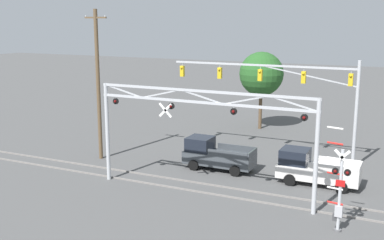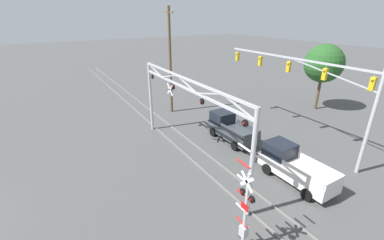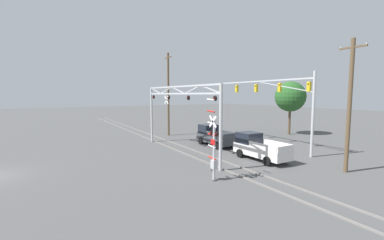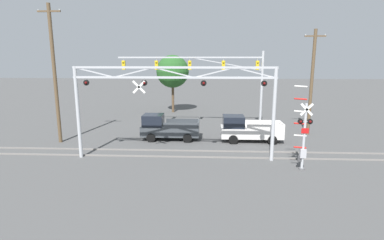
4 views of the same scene
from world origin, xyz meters
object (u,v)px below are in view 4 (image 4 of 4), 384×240
object	(u,v)px
traffic_signal_span	(219,73)
utility_pole_right	(312,82)
crossing_gantry	(174,95)
pickup_truck_lead	(167,128)
pickup_truck_following	(247,129)
crossing_signal_mast	(303,138)
utility_pole_left	(55,74)
background_tree_beyond_span	(173,72)

from	to	relation	value
traffic_signal_span	utility_pole_right	bearing A→B (deg)	-13.21
crossing_gantry	pickup_truck_lead	distance (m)	6.17
traffic_signal_span	pickup_truck_lead	world-z (taller)	traffic_signal_span
pickup_truck_following	crossing_gantry	bearing A→B (deg)	-139.36
crossing_signal_mast	utility_pole_left	world-z (taller)	utility_pole_left
traffic_signal_span	background_tree_beyond_span	bearing A→B (deg)	121.43
pickup_truck_lead	utility_pole_left	size ratio (longest dim) A/B	0.45
utility_pole_left	background_tree_beyond_span	size ratio (longest dim) A/B	1.50
crossing_gantry	utility_pole_left	size ratio (longest dim) A/B	1.23
crossing_signal_mast	utility_pole_right	world-z (taller)	utility_pole_right
utility_pole_left	crossing_gantry	bearing A→B (deg)	-20.55
crossing_gantry	traffic_signal_span	bearing A→B (deg)	70.35
traffic_signal_span	utility_pole_left	world-z (taller)	utility_pole_left
crossing_gantry	background_tree_beyond_span	distance (m)	18.45
traffic_signal_span	crossing_signal_mast	bearing A→B (deg)	-66.69
pickup_truck_lead	pickup_truck_following	size ratio (longest dim) A/B	0.97
utility_pole_right	utility_pole_left	bearing A→B (deg)	-170.04
crossing_signal_mast	pickup_truck_lead	bearing A→B (deg)	144.31
pickup_truck_lead	utility_pole_right	distance (m)	13.36
pickup_truck_lead	utility_pole_left	xyz separation A→B (m)	(-8.63, -1.30, 4.59)
crossing_gantry	utility_pole_right	world-z (taller)	utility_pole_right
traffic_signal_span	crossing_gantry	bearing A→B (deg)	-109.65
crossing_signal_mast	background_tree_beyond_span	size ratio (longest dim) A/B	0.72
utility_pole_right	pickup_truck_lead	bearing A→B (deg)	-169.09
traffic_signal_span	utility_pole_right	distance (m)	8.29
crossing_gantry	background_tree_beyond_span	bearing A→B (deg)	96.79
crossing_signal_mast	utility_pole_left	xyz separation A→B (m)	(-17.89, 5.35, 3.55)
pickup_truck_following	background_tree_beyond_span	xyz separation A→B (m)	(-7.73, 13.55, 4.17)
utility_pole_left	background_tree_beyond_span	world-z (taller)	utility_pole_left
utility_pole_left	traffic_signal_span	bearing A→B (deg)	23.10
crossing_signal_mast	traffic_signal_span	world-z (taller)	traffic_signal_span
background_tree_beyond_span	pickup_truck_following	bearing A→B (deg)	-60.30
pickup_truck_following	pickup_truck_lead	bearing A→B (deg)	178.05
traffic_signal_span	pickup_truck_following	world-z (taller)	traffic_signal_span
pickup_truck_lead	background_tree_beyond_span	bearing A→B (deg)	94.17
background_tree_beyond_span	traffic_signal_span	bearing A→B (deg)	-58.57
background_tree_beyond_span	utility_pole_left	bearing A→B (deg)	-117.66
pickup_truck_following	utility_pole_right	size ratio (longest dim) A/B	0.54
crossing_signal_mast	utility_pole_left	distance (m)	19.00
pickup_truck_lead	utility_pole_right	size ratio (longest dim) A/B	0.53
utility_pole_right	crossing_gantry	bearing A→B (deg)	-146.89
traffic_signal_span	pickup_truck_lead	size ratio (longest dim) A/B	2.86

